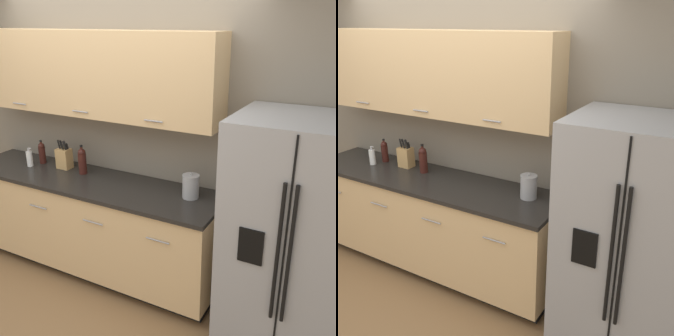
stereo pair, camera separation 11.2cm
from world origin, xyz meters
The scene contains 9 objects.
ground_plane centered at (0.00, 0.00, 0.00)m, with size 14.00×14.00×0.00m, color olive.
wall_back centered at (-0.06, 1.01, 1.46)m, with size 10.00×0.39×2.60m.
counter_unit centered at (-0.20, 0.72, 0.47)m, with size 2.58×0.64×0.93m.
refrigerator centered at (1.66, 0.66, 0.86)m, with size 0.91×0.77×1.71m.
knife_block centered at (-0.55, 0.84, 1.03)m, with size 0.13×0.10×0.29m.
wine_bottle centered at (-0.31, 0.81, 1.06)m, with size 0.08×0.08×0.28m.
soap_dispenser centered at (-0.89, 0.72, 1.01)m, with size 0.06×0.06×0.19m.
oil_bottle centered at (-0.85, 0.85, 1.04)m, with size 0.07×0.07×0.24m.
steel_canister centered at (0.81, 0.80, 1.03)m, with size 0.14×0.14×0.21m.
Camera 2 is at (2.10, -1.79, 2.28)m, focal length 42.00 mm.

